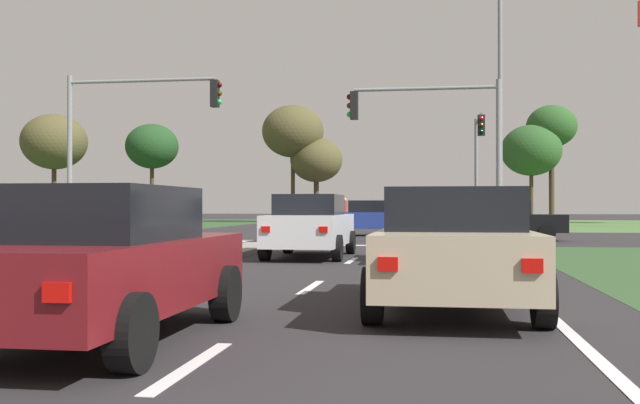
{
  "coord_description": "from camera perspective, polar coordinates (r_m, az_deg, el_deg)",
  "views": [
    {
      "loc": [
        5.47,
        -1.84,
        1.31
      ],
      "look_at": [
        0.96,
        27.58,
        1.49
      ],
      "focal_mm": 41.73,
      "sensor_mm": 36.0,
      "label": 1
    }
  ],
  "objects": [
    {
      "name": "pedestrian_at_median",
      "position": [
        45.72,
        1.93,
        -0.53
      ],
      "size": [
        0.34,
        0.34,
        1.7
      ],
      "rotation": [
        0.0,
        0.0,
        4.0
      ],
      "color": "#232833",
      "rests_on": "median_island_far"
    },
    {
      "name": "grass_verge_far_left",
      "position": [
        64.3,
        -20.08,
        -1.49
      ],
      "size": [
        35.0,
        35.0,
        0.01
      ],
      "primitive_type": "cube",
      "color": "#2D4C28",
      "rests_on": "ground"
    },
    {
      "name": "crosswalk_bar_third",
      "position": [
        28.33,
        -11.04,
        -2.98
      ],
      "size": [
        0.7,
        2.8,
        0.01
      ],
      "primitive_type": "cube",
      "color": "silver",
      "rests_on": "ground"
    },
    {
      "name": "street_lamp_second",
      "position": [
        33.07,
        13.61,
        7.83
      ],
      "size": [
        0.76,
        1.83,
        10.97
      ],
      "color": "gray",
      "rests_on": "ground"
    },
    {
      "name": "car_maroon_sixth",
      "position": [
        7.58,
        -16.67,
        -4.42
      ],
      "size": [
        2.01,
        4.2,
        1.51
      ],
      "color": "maroon",
      "rests_on": "ground"
    },
    {
      "name": "median_island_far",
      "position": [
        57.11,
        3.23,
        -1.59
      ],
      "size": [
        1.2,
        36.0,
        0.14
      ],
      "primitive_type": "cube",
      "color": "#ADA89E",
      "rests_on": "ground"
    },
    {
      "name": "traffic_signal_near_left",
      "position": [
        27.69,
        -14.83,
        5.7
      ],
      "size": [
        5.8,
        0.32,
        6.06
      ],
      "color": "gray",
      "rests_on": "ground"
    },
    {
      "name": "car_white_fifth",
      "position": [
        19.21,
        -0.74,
        -1.8
      ],
      "size": [
        1.98,
        4.55,
        1.62
      ],
      "color": "silver",
      "rests_on": "ground"
    },
    {
      "name": "car_beige_fourth",
      "position": [
        9.67,
        10.18,
        -3.44
      ],
      "size": [
        2.05,
        4.6,
        1.54
      ],
      "color": "#BCAD8E",
      "rests_on": "ground"
    },
    {
      "name": "car_grey_third",
      "position": [
        18.31,
        9.0,
        -2.01
      ],
      "size": [
        1.98,
        4.52,
        1.52
      ],
      "color": "slate",
      "rests_on": "ground"
    },
    {
      "name": "treeline_near",
      "position": [
        66.23,
        -19.72,
        4.35
      ],
      "size": [
        5.45,
        5.45,
        9.06
      ],
      "color": "#423323",
      "rests_on": "ground"
    },
    {
      "name": "treeline_second",
      "position": [
        65.19,
        -12.76,
        4.16
      ],
      "size": [
        4.5,
        4.5,
        8.37
      ],
      "color": "#423323",
      "rests_on": "ground"
    },
    {
      "name": "treeline_fifth",
      "position": [
        62.62,
        15.9,
        3.82
      ],
      "size": [
        4.86,
        4.86,
        7.93
      ],
      "color": "#423323",
      "rests_on": "ground"
    },
    {
      "name": "lane_dash_fourth",
      "position": [
        23.97,
        4.01,
        -3.47
      ],
      "size": [
        0.14,
        2.0,
        0.01
      ],
      "primitive_type": "cube",
      "color": "silver",
      "rests_on": "ground"
    },
    {
      "name": "crosswalk_bar_second",
      "position": [
        28.74,
        -13.2,
        -2.94
      ],
      "size": [
        0.7,
        2.8,
        0.01
      ],
      "primitive_type": "cube",
      "color": "silver",
      "rests_on": "ground"
    },
    {
      "name": "crosswalk_bar_fifth",
      "position": [
        27.64,
        -6.54,
        -3.05
      ],
      "size": [
        0.7,
        2.8,
        0.01
      ],
      "primitive_type": "cube",
      "color": "silver",
      "rests_on": "ground"
    },
    {
      "name": "lane_dash_near",
      "position": [
        6.31,
        -9.87,
        -12.28
      ],
      "size": [
        0.14,
        2.0,
        0.01
      ],
      "primitive_type": "cube",
      "color": "silver",
      "rests_on": "ground"
    },
    {
      "name": "edge_line_right",
      "position": [
        13.97,
        14.44,
        -5.7
      ],
      "size": [
        0.14,
        24.0,
        0.01
      ],
      "primitive_type": "cube",
      "color": "silver",
      "rests_on": "ground"
    },
    {
      "name": "crosswalk_bar_sixth",
      "position": [
        27.36,
        -4.21,
        -3.08
      ],
      "size": [
        0.7,
        2.8,
        0.01
      ],
      "primitive_type": "cube",
      "color": "silver",
      "rests_on": "ground"
    },
    {
      "name": "treeline_third",
      "position": [
        62.2,
        -2.09,
        5.42
      ],
      "size": [
        5.15,
        5.15,
        9.77
      ],
      "color": "#423323",
      "rests_on": "ground"
    },
    {
      "name": "crosswalk_bar_fourth",
      "position": [
        27.96,
        -8.82,
        -3.02
      ],
      "size": [
        0.7,
        2.8,
        0.01
      ],
      "primitive_type": "cube",
      "color": "silver",
      "rests_on": "ground"
    },
    {
      "name": "car_black_near",
      "position": [
        29.68,
        13.95,
        -1.36
      ],
      "size": [
        4.52,
        1.96,
        1.53
      ],
      "rotation": [
        0.0,
        0.0,
        -1.57
      ],
      "color": "black",
      "rests_on": "ground"
    },
    {
      "name": "lane_dash_second",
      "position": [
        12.08,
        -0.7,
        -6.55
      ],
      "size": [
        0.14,
        2.0,
        0.01
      ],
      "primitive_type": "cube",
      "color": "silver",
      "rests_on": "ground"
    },
    {
      "name": "median_island_near",
      "position": [
        14.01,
        -14.36,
        -5.42
      ],
      "size": [
        1.2,
        22.0,
        0.14
      ],
      "primitive_type": "cube",
      "color": "gray",
      "rests_on": "ground"
    },
    {
      "name": "traffic_signal_near_right",
      "position": [
        25.36,
        9.25,
        5.4
      ],
      "size": [
        5.17,
        0.32,
        5.54
      ],
      "color": "gray",
      "rests_on": "ground"
    },
    {
      "name": "treeline_fourth",
      "position": [
        62.05,
        -0.28,
        3.22
      ],
      "size": [
        4.38,
        4.38,
        7.07
      ],
      "color": "#423323",
      "rests_on": "ground"
    },
    {
      "name": "traffic_signal_far_right",
      "position": [
        37.05,
        12.02,
        3.75
      ],
      "size": [
        0.32,
        4.38,
        5.78
      ],
      "color": "gray",
      "rests_on": "ground"
    },
    {
      "name": "crosswalk_bar_near",
      "position": [
        29.19,
        -15.3,
        -2.9
      ],
      "size": [
        0.7,
        2.8,
        0.01
      ],
      "primitive_type": "cube",
      "color": "silver",
      "rests_on": "ground"
    },
    {
      "name": "stop_bar_near",
      "position": [
        24.93,
        4.88,
        -3.35
      ],
      "size": [
        6.4,
        0.5,
        0.01
      ],
      "primitive_type": "cube",
      "color": "silver",
      "rests_on": "ground"
    },
    {
      "name": "crosswalk_bar_seventh",
      "position": [
        27.13,
        -1.84,
        -3.11
      ],
      "size": [
        0.7,
        2.8,
        0.01
      ],
      "primitive_type": "cube",
      "color": "silver",
      "rests_on": "ground"
    },
    {
      "name": "treeline_seventh",
      "position": [
        63.74,
        17.33,
        5.48
      ],
      "size": [
        4.06,
        4.06,
        9.59
      ],
      "color": "#423323",
      "rests_on": "ground"
    },
    {
      "name": "crosswalk_bar_eighth",
      "position": [
        26.94,
        0.57,
        -3.13
      ],
      "size": [
        0.7,
        2.8,
        0.01
      ],
      "primitive_type": "cube",
      "color": "silver",
      "rests_on": "ground"
    },
    {
      "name": "ground_plane",
      "position": [
        32.33,
        -1.02,
        -2.67
      ],
      "size": [
        200.0,
        200.0,
        0.0
      ],
      "primitive_type": "plane",
      "color": "#282628"
    },
    {
      "name": "car_blue_second",
      "position": [
        33.33,
        3.87,
        -1.21
      ],
      "size": [
        4.46,
        2.09,
        1.58
      ],
      "rotation": [
        0.0,
        0.0,
        1.57
      ],
      "color": "navy",
      "rests_on": "ground"
    },
    {
      "name": "lane_dash_third",
      "position": [
        18.01,
        2.43,
        -4.51
      ],
      "size": [
        0.14,
        2.0,
        0.01
      ],
      "primitive_type": "cube",
      "color": "silver",
      "rests_on": "ground"
    }
  ]
}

